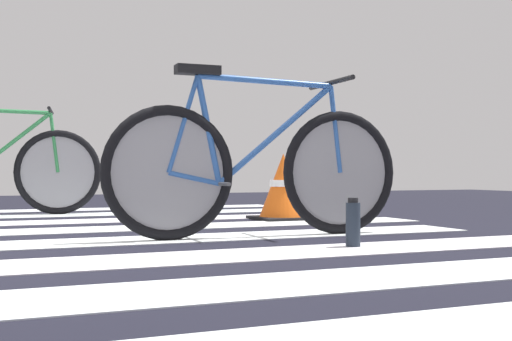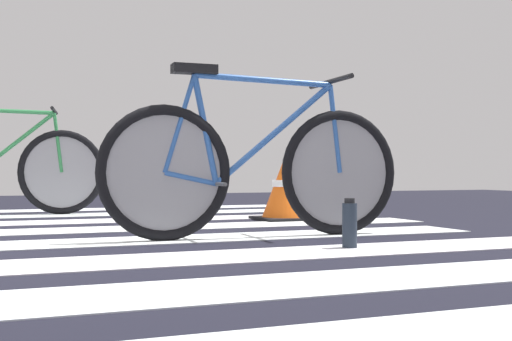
{
  "view_description": "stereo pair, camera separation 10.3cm",
  "coord_description": "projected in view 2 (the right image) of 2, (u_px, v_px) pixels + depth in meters",
  "views": [
    {
      "loc": [
        -0.29,
        -3.76,
        0.39
      ],
      "look_at": [
        1.39,
        0.18,
        0.39
      ],
      "focal_mm": 47.38,
      "sensor_mm": 36.0,
      "label": 1
    },
    {
      "loc": [
        -0.18,
        -3.76,
        0.39
      ],
      "look_at": [
        1.39,
        0.18,
        0.39
      ],
      "focal_mm": 47.38,
      "sensor_mm": 36.0,
      "label": 2
    }
  ],
  "objects": [
    {
      "name": "ground",
      "position": [
        24.0,
        242.0,
        3.55
      ],
      "size": [
        18.0,
        14.0,
        0.02
      ],
      "color": "black"
    },
    {
      "name": "crosswalk_markings",
      "position": [
        22.0,
        238.0,
        3.66
      ],
      "size": [
        5.5,
        5.75,
        0.0
      ],
      "color": "silver",
      "rests_on": "ground"
    },
    {
      "name": "bicycle_1_of_2",
      "position": [
        256.0,
        168.0,
        3.7
      ],
      "size": [
        1.74,
        0.52,
        0.93
      ],
      "rotation": [
        0.0,
        0.0,
        -0.03
      ],
      "color": "black",
      "rests_on": "ground"
    },
    {
      "name": "water_bottle",
      "position": [
        350.0,
        225.0,
        3.19
      ],
      "size": [
        0.07,
        0.07,
        0.24
      ],
      "color": "#1D2532",
      "rests_on": "ground"
    },
    {
      "name": "traffic_cone",
      "position": [
        286.0,
        188.0,
        5.07
      ],
      "size": [
        0.44,
        0.44,
        0.5
      ],
      "color": "black",
      "rests_on": "ground"
    }
  ]
}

